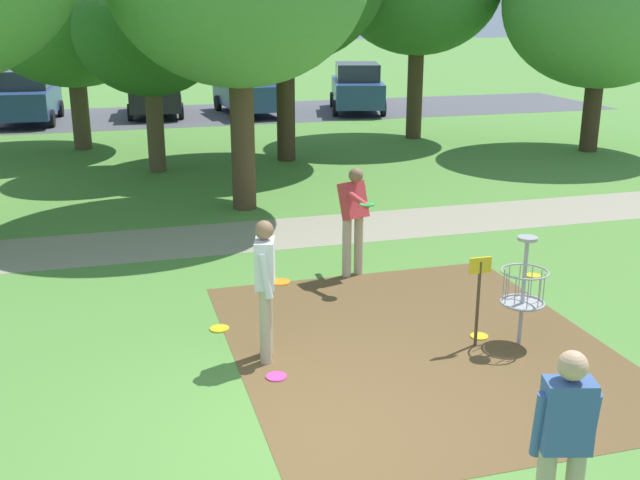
{
  "coord_description": "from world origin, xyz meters",
  "views": [
    {
      "loc": [
        -1.84,
        -6.22,
        4.06
      ],
      "look_at": [
        0.84,
        3.2,
        1.0
      ],
      "focal_mm": 42.74,
      "sensor_mm": 36.0,
      "label": 1
    }
  ],
  "objects_px": {
    "parked_car_rightmost": "(357,87)",
    "parked_car_center_right": "(248,90)",
    "frisbee_far_right": "(533,276)",
    "player_foreground_watching": "(266,282)",
    "tree_mid_right": "(70,2)",
    "disc_golf_basket": "(519,287)",
    "parked_car_leftmost": "(28,96)",
    "frisbee_mid_grass": "(276,377)",
    "player_throwing": "(354,214)",
    "parked_car_center_left": "(155,90)",
    "tree_far_center": "(603,3)",
    "frisbee_near_basket": "(479,336)",
    "player_waiting_left": "(564,443)",
    "tree_far_right": "(149,33)",
    "frisbee_by_tee": "(220,329)"
  },
  "relations": [
    {
      "from": "disc_golf_basket",
      "to": "parked_car_leftmost",
      "type": "relative_size",
      "value": 0.32
    },
    {
      "from": "parked_car_rightmost",
      "to": "tree_far_center",
      "type": "bearing_deg",
      "value": -68.94
    },
    {
      "from": "tree_far_right",
      "to": "tree_mid_right",
      "type": "bearing_deg",
      "value": 116.46
    },
    {
      "from": "disc_golf_basket",
      "to": "frisbee_by_tee",
      "type": "relative_size",
      "value": 5.53
    },
    {
      "from": "player_throwing",
      "to": "frisbee_by_tee",
      "type": "relative_size",
      "value": 6.8
    },
    {
      "from": "tree_far_center",
      "to": "parked_car_leftmost",
      "type": "height_order",
      "value": "tree_far_center"
    },
    {
      "from": "frisbee_far_right",
      "to": "parked_car_center_right",
      "type": "relative_size",
      "value": 0.05
    },
    {
      "from": "frisbee_far_right",
      "to": "parked_car_leftmost",
      "type": "bearing_deg",
      "value": 114.64
    },
    {
      "from": "player_foreground_watching",
      "to": "frisbee_near_basket",
      "type": "distance_m",
      "value": 2.88
    },
    {
      "from": "tree_far_center",
      "to": "parked_car_center_right",
      "type": "height_order",
      "value": "tree_far_center"
    },
    {
      "from": "parked_car_center_right",
      "to": "tree_mid_right",
      "type": "bearing_deg",
      "value": -135.95
    },
    {
      "from": "parked_car_rightmost",
      "to": "parked_car_center_right",
      "type": "bearing_deg",
      "value": 174.38
    },
    {
      "from": "player_foreground_watching",
      "to": "tree_mid_right",
      "type": "distance_m",
      "value": 15.32
    },
    {
      "from": "parked_car_center_left",
      "to": "parked_car_rightmost",
      "type": "height_order",
      "value": "same"
    },
    {
      "from": "player_throwing",
      "to": "frisbee_mid_grass",
      "type": "bearing_deg",
      "value": -122.45
    },
    {
      "from": "frisbee_by_tee",
      "to": "parked_car_rightmost",
      "type": "height_order",
      "value": "parked_car_rightmost"
    },
    {
      "from": "frisbee_near_basket",
      "to": "tree_far_right",
      "type": "height_order",
      "value": "tree_far_right"
    },
    {
      "from": "player_foreground_watching",
      "to": "frisbee_by_tee",
      "type": "bearing_deg",
      "value": 112.97
    },
    {
      "from": "parked_car_rightmost",
      "to": "tree_far_right",
      "type": "bearing_deg",
      "value": -132.51
    },
    {
      "from": "tree_far_right",
      "to": "parked_car_rightmost",
      "type": "distance_m",
      "value": 12.57
    },
    {
      "from": "parked_car_center_left",
      "to": "tree_far_center",
      "type": "bearing_deg",
      "value": -43.67
    },
    {
      "from": "player_foreground_watching",
      "to": "frisbee_near_basket",
      "type": "relative_size",
      "value": 7.48
    },
    {
      "from": "player_foreground_watching",
      "to": "player_throwing",
      "type": "height_order",
      "value": "same"
    },
    {
      "from": "frisbee_near_basket",
      "to": "frisbee_mid_grass",
      "type": "distance_m",
      "value": 2.74
    },
    {
      "from": "parked_car_leftmost",
      "to": "parked_car_center_left",
      "type": "xyz_separation_m",
      "value": [
        4.44,
        0.69,
        0.0
      ]
    },
    {
      "from": "tree_far_center",
      "to": "tree_far_right",
      "type": "height_order",
      "value": "tree_far_center"
    },
    {
      "from": "player_waiting_left",
      "to": "frisbee_far_right",
      "type": "bearing_deg",
      "value": 60.34
    },
    {
      "from": "player_throwing",
      "to": "parked_car_center_right",
      "type": "distance_m",
      "value": 18.25
    },
    {
      "from": "tree_far_center",
      "to": "tree_far_right",
      "type": "relative_size",
      "value": 1.29
    },
    {
      "from": "frisbee_mid_grass",
      "to": "tree_far_center",
      "type": "bearing_deg",
      "value": 43.48
    },
    {
      "from": "parked_car_center_right",
      "to": "parked_car_rightmost",
      "type": "relative_size",
      "value": 0.96
    },
    {
      "from": "player_waiting_left",
      "to": "tree_far_right",
      "type": "height_order",
      "value": "tree_far_right"
    },
    {
      "from": "frisbee_near_basket",
      "to": "parked_car_rightmost",
      "type": "height_order",
      "value": "parked_car_rightmost"
    },
    {
      "from": "parked_car_leftmost",
      "to": "parked_car_rightmost",
      "type": "bearing_deg",
      "value": -2.15
    },
    {
      "from": "frisbee_mid_grass",
      "to": "tree_far_center",
      "type": "xyz_separation_m",
      "value": [
        11.64,
        11.04,
        4.04
      ]
    },
    {
      "from": "player_throwing",
      "to": "frisbee_far_right",
      "type": "relative_size",
      "value": 7.43
    },
    {
      "from": "parked_car_leftmost",
      "to": "tree_mid_right",
      "type": "bearing_deg",
      "value": -72.21
    },
    {
      "from": "parked_car_center_right",
      "to": "tree_far_right",
      "type": "bearing_deg",
      "value": -113.57
    },
    {
      "from": "player_throwing",
      "to": "tree_mid_right",
      "type": "height_order",
      "value": "tree_mid_right"
    },
    {
      "from": "frisbee_far_right",
      "to": "parked_car_rightmost",
      "type": "xyz_separation_m",
      "value": [
        3.33,
        18.56,
        0.91
      ]
    },
    {
      "from": "parked_car_center_left",
      "to": "frisbee_near_basket",
      "type": "bearing_deg",
      "value": -83.57
    },
    {
      "from": "disc_golf_basket",
      "to": "frisbee_far_right",
      "type": "height_order",
      "value": "disc_golf_basket"
    },
    {
      "from": "player_throwing",
      "to": "tree_mid_right",
      "type": "distance_m",
      "value": 13.4
    },
    {
      "from": "player_foreground_watching",
      "to": "parked_car_leftmost",
      "type": "distance_m",
      "value": 21.08
    },
    {
      "from": "frisbee_mid_grass",
      "to": "parked_car_rightmost",
      "type": "xyz_separation_m",
      "value": [
        7.91,
        20.73,
        0.91
      ]
    },
    {
      "from": "player_foreground_watching",
      "to": "tree_mid_right",
      "type": "relative_size",
      "value": 0.27
    },
    {
      "from": "disc_golf_basket",
      "to": "player_foreground_watching",
      "type": "height_order",
      "value": "player_foreground_watching"
    },
    {
      "from": "frisbee_by_tee",
      "to": "tree_far_right",
      "type": "relative_size",
      "value": 0.05
    },
    {
      "from": "player_throwing",
      "to": "parked_car_center_right",
      "type": "height_order",
      "value": "parked_car_center_right"
    },
    {
      "from": "disc_golf_basket",
      "to": "player_waiting_left",
      "type": "distance_m",
      "value": 3.84
    }
  ]
}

